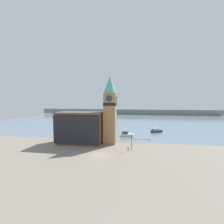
% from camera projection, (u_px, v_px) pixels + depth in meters
% --- Properties ---
extents(ground_plane, '(160.00, 160.00, 0.00)m').
position_uv_depth(ground_plane, '(99.00, 155.00, 35.08)').
color(ground_plane, gray).
extents(water, '(160.00, 120.00, 0.00)m').
position_uv_depth(water, '(125.00, 119.00, 106.56)').
color(water, slate).
rests_on(water, ground_plane).
extents(far_shoreline, '(180.00, 3.00, 5.00)m').
position_uv_depth(far_shoreline, '(129.00, 112.00, 145.70)').
color(far_shoreline, gray).
rests_on(far_shoreline, water).
extents(pier_railing, '(9.41, 0.08, 1.09)m').
position_uv_depth(pier_railing, '(135.00, 139.00, 45.88)').
color(pier_railing, '#333338').
rests_on(pier_railing, ground_plane).
extents(clock_tower, '(3.92, 3.92, 20.02)m').
position_uv_depth(clock_tower, '(110.00, 108.00, 44.36)').
color(clock_tower, '#9E754C').
rests_on(clock_tower, ground_plane).
extents(pier_building, '(13.56, 7.02, 9.42)m').
position_uv_depth(pier_building, '(80.00, 127.00, 45.01)').
color(pier_building, brown).
rests_on(pier_building, ground_plane).
extents(boat_near, '(4.89, 2.00, 1.73)m').
position_uv_depth(boat_near, '(127.00, 135.00, 53.85)').
color(boat_near, silver).
rests_on(boat_near, water).
extents(boat_far, '(4.80, 3.95, 1.73)m').
position_uv_depth(boat_far, '(156.00, 131.00, 60.93)').
color(boat_far, '#333856').
rests_on(boat_far, water).
extents(mooring_bollard_near, '(0.27, 0.27, 0.70)m').
position_uv_depth(mooring_bollard_near, '(128.00, 148.00, 38.88)').
color(mooring_bollard_near, brown).
rests_on(mooring_bollard_near, ground_plane).
extents(lamp_post, '(0.32, 0.32, 4.30)m').
position_uv_depth(lamp_post, '(131.00, 139.00, 38.14)').
color(lamp_post, black).
rests_on(lamp_post, ground_plane).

